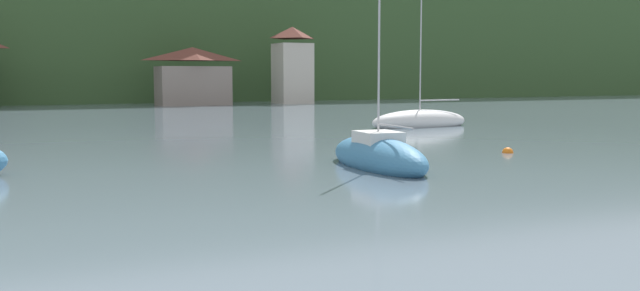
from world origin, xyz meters
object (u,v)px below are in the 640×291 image
shore_building_central (292,66)px  sailboat_mid_5 (378,157)px  sailboat_far_4 (420,121)px  mooring_buoy_near (508,153)px  shore_building_westcentral (193,77)px

shore_building_central → sailboat_mid_5: shore_building_central is taller
sailboat_far_4 → sailboat_mid_5: bearing=49.8°
sailboat_far_4 → mooring_buoy_near: sailboat_far_4 is taller
sailboat_far_4 → sailboat_mid_5: (-10.91, -14.39, 0.04)m
shore_building_westcentral → sailboat_mid_5: size_ratio=1.03×
sailboat_far_4 → shore_building_westcentral: bearing=-86.4°
shore_building_westcentral → sailboat_far_4: size_ratio=0.90×
sailboat_far_4 → shore_building_central: bearing=-103.9°
shore_building_westcentral → shore_building_central: size_ratio=0.91×
shore_building_westcentral → shore_building_central: (10.33, -0.12, 1.07)m
shore_building_westcentral → sailboat_far_4: bearing=-83.4°
shore_building_central → sailboat_mid_5: (-17.36, -47.96, -3.43)m
sailboat_mid_5 → shore_building_central: bearing=-16.1°
shore_building_central → sailboat_far_4: (-6.45, -33.57, -3.46)m
shore_building_central → sailboat_mid_5: 51.12m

